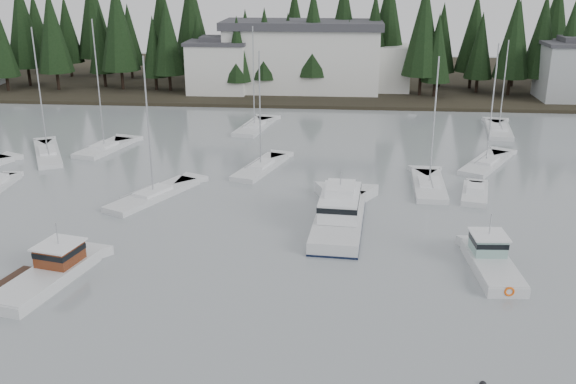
# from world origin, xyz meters

# --- Properties ---
(far_shore_land) EXTENTS (240.00, 54.00, 1.00)m
(far_shore_land) POSITION_xyz_m (0.00, 97.00, 0.00)
(far_shore_land) COLOR black
(far_shore_land) RESTS_ON ground
(conifer_treeline) EXTENTS (200.00, 22.00, 20.00)m
(conifer_treeline) POSITION_xyz_m (0.00, 86.00, 0.00)
(conifer_treeline) COLOR black
(conifer_treeline) RESTS_ON ground
(house_west) EXTENTS (9.54, 7.42, 8.75)m
(house_west) POSITION_xyz_m (-18.00, 79.00, 4.65)
(house_west) COLOR silver
(house_west) RESTS_ON ground
(house_east_a) EXTENTS (10.60, 8.48, 9.25)m
(house_east_a) POSITION_xyz_m (36.00, 78.00, 4.90)
(house_east_a) COLOR #999EA0
(house_east_a) RESTS_ON ground
(harbor_inn) EXTENTS (29.50, 11.50, 10.90)m
(harbor_inn) POSITION_xyz_m (-2.96, 82.34, 5.78)
(harbor_inn) COLOR silver
(harbor_inn) RESTS_ON ground
(lobster_boat_brown) EXTENTS (5.51, 8.91, 4.20)m
(lobster_boat_brown) POSITION_xyz_m (-17.33, 15.30, 0.48)
(lobster_boat_brown) COLOR silver
(lobster_boat_brown) RESTS_ON ground
(cabin_cruiser_center) EXTENTS (4.55, 12.14, 5.11)m
(cabin_cruiser_center) POSITION_xyz_m (1.59, 26.53, 0.77)
(cabin_cruiser_center) COLOR silver
(cabin_cruiser_center) RESTS_ON ground
(lobster_boat_teal) EXTENTS (3.06, 7.61, 4.15)m
(lobster_boat_teal) POSITION_xyz_m (11.98, 19.56, 0.49)
(lobster_boat_teal) COLOR silver
(lobster_boat_teal) RESTS_ON ground
(sailboat_0) EXTENTS (7.05, 9.75, 12.97)m
(sailboat_0) POSITION_xyz_m (16.59, 44.07, 0.07)
(sailboat_0) COLOR silver
(sailboat_0) RESTS_ON ground
(sailboat_1) EXTENTS (6.70, 10.22, 13.05)m
(sailboat_1) POSITION_xyz_m (-15.01, 31.65, 0.07)
(sailboat_1) COLOR silver
(sailboat_1) RESTS_ON ground
(sailboat_2) EXTENTS (4.11, 9.81, 11.76)m
(sailboat_2) POSITION_xyz_m (21.09, 58.73, 0.06)
(sailboat_2) COLOR silver
(sailboat_2) RESTS_ON ground
(sailboat_5) EXTENTS (4.88, 8.62, 14.82)m
(sailboat_5) POSITION_xyz_m (-24.86, 46.42, 0.09)
(sailboat_5) COLOR silver
(sailboat_5) RESTS_ON ground
(sailboat_8) EXTENTS (3.17, 8.91, 12.67)m
(sailboat_8) POSITION_xyz_m (9.84, 36.30, 0.07)
(sailboat_8) COLOR silver
(sailboat_8) RESTS_ON ground
(sailboat_9) EXTENTS (5.12, 9.61, 12.44)m
(sailboat_9) POSITION_xyz_m (-6.49, 40.73, 0.07)
(sailboat_9) COLOR silver
(sailboat_9) RESTS_ON ground
(sailboat_10) EXTENTS (4.51, 9.97, 13.21)m
(sailboat_10) POSITION_xyz_m (-9.44, 57.74, 0.07)
(sailboat_10) COLOR silver
(sailboat_10) RESTS_ON ground
(sailboat_12) EXTENTS (7.13, 10.67, 14.20)m
(sailboat_12) POSITION_xyz_m (-30.24, 43.73, 0.08)
(sailboat_12) COLOR silver
(sailboat_12) RESTS_ON ground
(runabout_1) EXTENTS (3.44, 6.40, 1.42)m
(runabout_1) POSITION_xyz_m (13.68, 34.43, 0.13)
(runabout_1) COLOR silver
(runabout_1) RESTS_ON ground
(mooring_buoy_dark) EXTENTS (0.35, 0.35, 0.35)m
(mooring_buoy_dark) POSITION_xyz_m (8.91, 6.55, 0.00)
(mooring_buoy_dark) COLOR black
(mooring_buoy_dark) RESTS_ON ground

